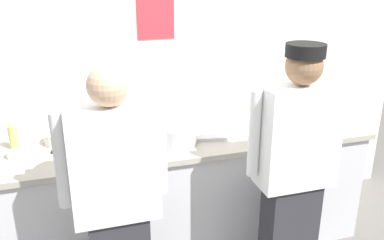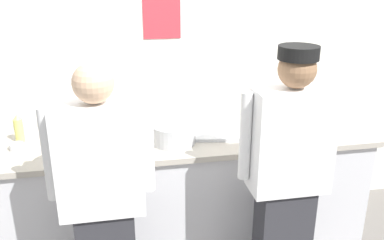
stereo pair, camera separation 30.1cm
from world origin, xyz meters
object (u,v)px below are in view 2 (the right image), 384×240
Objects in this scene: mixing_bowl_steel at (173,133)px; chef_near_left at (103,197)px; plate_stack_rear at (64,132)px; ramekin_green_sauce at (82,140)px; deli_cup at (105,138)px; chef_center at (288,174)px; plate_stack_front at (296,122)px; ramekin_red_sauce at (16,146)px; sheet_tray at (230,131)px; ramekin_orange_sauce at (128,135)px; squeeze_bottle_primary at (78,137)px; squeeze_bottle_secondary at (19,129)px; chefs_knife at (69,145)px.

chef_near_left is at bearing -129.91° from mixing_bowl_steel.
chef_near_left is 7.68× the size of plate_stack_rear.
deli_cup is at bearing -13.94° from ramekin_green_sauce.
mixing_bowl_steel is at bearing 137.16° from chef_center.
ramekin_red_sauce is (-2.06, -0.04, -0.02)m from plate_stack_front.
sheet_tray is 5.33× the size of ramekin_orange_sauce.
mixing_bowl_steel is 3.20× the size of ramekin_green_sauce.
sheet_tray is at bearing 12.51° from mixing_bowl_steel.
chef_near_left is 7.14× the size of plate_stack_front.
deli_cup is (-1.47, -0.04, 0.00)m from plate_stack_front.
squeeze_bottle_primary reaches higher than ramekin_green_sauce.
ramekin_red_sauce is 0.95× the size of ramekin_green_sauce.
deli_cup is (0.60, -0.00, 0.02)m from ramekin_red_sauce.
plate_stack_front is 0.54m from sheet_tray.
mixing_bowl_steel is (0.49, 0.59, 0.12)m from chef_near_left.
squeeze_bottle_primary is at bearing 155.67° from chef_center.
squeeze_bottle_secondary is at bearing 166.29° from deli_cup.
chef_center is at bearing -38.17° from ramekin_orange_sauce.
chef_center is 1.50m from chefs_knife.
mixing_bowl_steel is at bearing -4.32° from ramekin_red_sauce.
ramekin_orange_sauce is 0.37× the size of chefs_knife.
plate_stack_front and deli_cup have the same top height.
mixing_bowl_steel reaches higher than ramekin_orange_sauce.
sheet_tray is 1.53m from squeeze_bottle_secondary.
deli_cup is (-0.48, 0.08, -0.03)m from mixing_bowl_steel.
chef_near_left is at bearing -54.27° from squeeze_bottle_secondary.
ramekin_red_sauce reaches higher than sheet_tray.
squeeze_bottle_primary is (-0.16, 0.59, 0.14)m from chef_near_left.
chef_center reaches higher than chefs_knife.
sheet_tray is at bearing 36.20° from chef_near_left.
squeeze_bottle_secondary is at bearing 175.28° from sheet_tray.
ramekin_green_sauce is (0.44, 0.04, -0.00)m from ramekin_red_sauce.
plate_stack_rear is 1.06× the size of squeeze_bottle_secondary.
squeeze_bottle_primary is at bearing 105.32° from chef_near_left.
squeeze_bottle_secondary is 0.46m from ramekin_green_sauce.
plate_stack_front is at bearing 0.03° from ramekin_green_sauce.
deli_cup reaches higher than sheet_tray.
squeeze_bottle_secondary is at bearing -177.68° from plate_stack_rear.
mixing_bowl_steel reaches higher than sheet_tray.
deli_cup is at bearing -13.71° from squeeze_bottle_secondary.
chefs_knife is (-0.41, -0.08, -0.01)m from ramekin_orange_sauce.
mixing_bowl_steel is at bearing -26.97° from ramekin_orange_sauce.
plate_stack_front is (0.36, 0.70, 0.06)m from chef_center.
plate_stack_rear is at bearing 170.61° from ramekin_orange_sauce.
chef_center reaches higher than squeeze_bottle_secondary.
plate_stack_front is 1.72m from chefs_knife.
ramekin_green_sauce is 0.10m from chefs_knife.
squeeze_bottle_primary is 2.08× the size of deli_cup.
chefs_knife is at bearing -0.47° from ramekin_red_sauce.
plate_stack_rear reaches higher than ramekin_red_sauce.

